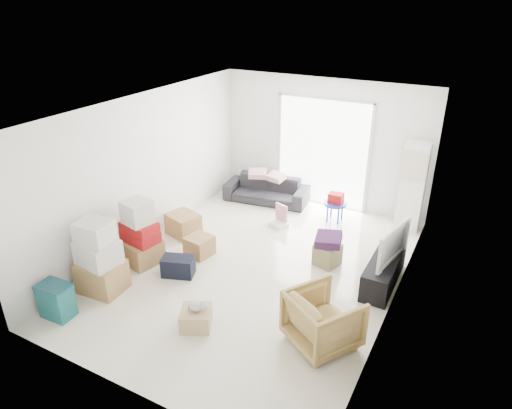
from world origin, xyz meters
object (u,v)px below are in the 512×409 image
at_px(sofa, 266,186).
at_px(armchair, 323,317).
at_px(ottoman, 327,255).
at_px(television, 386,255).
at_px(wood_crate, 196,318).
at_px(kids_table, 336,202).
at_px(storage_bins, 56,300).
at_px(ac_tower, 412,187).
at_px(tv_console, 384,271).

xyz_separation_m(sofa, armchair, (2.70, -3.68, 0.06)).
bearing_deg(armchair, sofa, -21.53).
bearing_deg(ottoman, television, -5.79).
bearing_deg(wood_crate, kids_table, 81.20).
height_order(storage_bins, ottoman, storage_bins).
distance_m(television, sofa, 3.63).
distance_m(television, ottoman, 1.04).
bearing_deg(wood_crate, ac_tower, 65.53).
bearing_deg(tv_console, storage_bins, -142.30).
bearing_deg(sofa, ottoman, -48.80).
bearing_deg(television, storage_bins, 139.22).
relative_size(ac_tower, storage_bins, 3.28).
relative_size(kids_table, wood_crate, 1.46).
distance_m(television, storage_bins, 4.94).
relative_size(ac_tower, sofa, 0.96).
xyz_separation_m(tv_console, kids_table, (-1.41, 1.72, 0.20)).
bearing_deg(armchair, kids_table, -41.09).
distance_m(television, kids_table, 2.23).
height_order(ac_tower, ottoman, ac_tower).
bearing_deg(sofa, armchair, -61.39).
xyz_separation_m(ac_tower, television, (0.05, -2.08, -0.35)).
height_order(sofa, armchair, armchair).
relative_size(tv_console, wood_crate, 3.33).
bearing_deg(sofa, television, -39.78).
bearing_deg(armchair, tv_console, -69.67).
relative_size(television, kids_table, 1.69).
height_order(television, wood_crate, television).
height_order(ottoman, wood_crate, ottoman).
bearing_deg(television, tv_console, 0.00).
bearing_deg(sofa, ac_tower, -4.77).
xyz_separation_m(tv_console, ottoman, (-0.98, 0.10, -0.04)).
distance_m(sofa, storage_bins, 5.01).
distance_m(ac_tower, storage_bins, 6.41).
height_order(ac_tower, storage_bins, ac_tower).
bearing_deg(television, sofa, 69.36).
xyz_separation_m(tv_console, television, (0.00, 0.00, 0.29)).
bearing_deg(armchair, ottoman, -39.63).
bearing_deg(armchair, television, -69.67).
xyz_separation_m(ac_tower, wood_crate, (-1.98, -4.35, -0.74)).
bearing_deg(tv_console, television, 0.00).
height_order(armchair, ottoman, armchair).
distance_m(storage_bins, kids_table, 5.35).
height_order(television, kids_table, kids_table).
distance_m(armchair, ottoman, 1.96).
distance_m(ac_tower, tv_console, 2.18).
bearing_deg(storage_bins, armchair, 19.65).
relative_size(tv_console, armchair, 1.63).
height_order(tv_console, television, television).
distance_m(tv_console, television, 0.29).
xyz_separation_m(ac_tower, storage_bins, (-3.85, -5.09, -0.61)).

